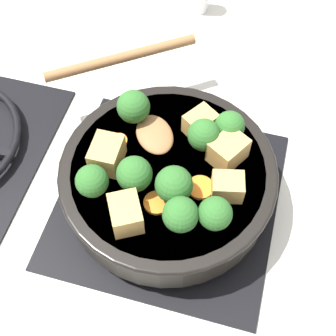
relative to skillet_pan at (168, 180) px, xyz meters
The scene contains 20 objects.
ground_plane 0.06m from the skillet_pan, 15.30° to the left, with size 2.40×2.40×0.00m, color silver.
front_burner_grate 0.05m from the skillet_pan, 15.30° to the left, with size 0.31×0.31×0.03m.
skillet_pan is the anchor object (origin of this frame).
wooden_spoon 0.15m from the skillet_pan, 35.04° to the left, with size 0.24×0.23×0.02m.
tofu_cube_center_large 0.10m from the skillet_pan, 160.50° to the left, with size 0.04×0.04×0.04m, color tan.
tofu_cube_near_handle 0.09m from the skillet_pan, 99.64° to the right, with size 0.04×0.03×0.03m, color tan.
tofu_cube_east_chunk 0.09m from the skillet_pan, 18.83° to the right, with size 0.04×0.03×0.03m, color tan.
tofu_cube_west_chunk 0.09m from the skillet_pan, 96.54° to the left, with size 0.05×0.04×0.04m, color tan.
tofu_cube_back_piece 0.09m from the skillet_pan, 61.44° to the right, with size 0.05×0.04×0.04m, color tan.
broccoli_floret_near_spoon 0.11m from the skillet_pan, 44.79° to the left, with size 0.05×0.05×0.05m.
broccoli_floret_center_top 0.11m from the skillet_pan, 42.41° to the right, with size 0.04×0.04×0.05m.
broccoli_floret_east_rim 0.07m from the skillet_pan, 154.40° to the right, with size 0.05×0.05×0.05m.
broccoli_floret_west_rim 0.08m from the skillet_pan, 37.06° to the right, with size 0.04×0.04×0.05m.
broccoli_floret_north_edge 0.10m from the skillet_pan, 154.24° to the right, with size 0.04×0.04×0.05m.
broccoli_floret_south_cluster 0.07m from the skillet_pan, 135.31° to the left, with size 0.05×0.05×0.05m.
broccoli_floret_mid_floret 0.11m from the skillet_pan, 129.23° to the right, with size 0.04×0.04×0.05m.
broccoli_floret_small_inner 0.11m from the skillet_pan, 124.91° to the left, with size 0.04×0.04×0.05m.
carrot_slice_orange_thin 0.06m from the skillet_pan, behind, with size 0.03×0.03×0.01m, color orange.
carrot_slice_near_center 0.09m from the skillet_pan, 71.22° to the left, with size 0.02×0.02×0.01m, color orange.
carrot_slice_edge_slice 0.06m from the skillet_pan, 108.86° to the right, with size 0.03×0.03×0.01m, color orange.
Camera 1 is at (-0.31, -0.09, 0.60)m, focal length 50.00 mm.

